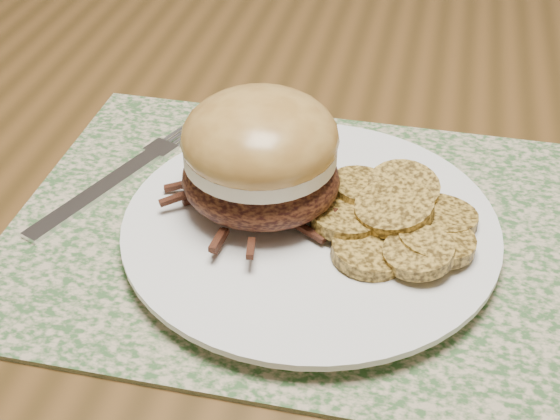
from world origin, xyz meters
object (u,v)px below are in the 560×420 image
(dinner_plate, at_px, (310,230))
(fork, at_px, (121,176))
(pork_sandwich, at_px, (260,155))
(dining_table, at_px, (466,209))

(dinner_plate, height_order, fork, dinner_plate)
(pork_sandwich, bearing_deg, dining_table, 53.00)
(pork_sandwich, distance_m, fork, 0.14)
(pork_sandwich, xyz_separation_m, fork, (-0.13, 0.03, -0.06))
(dinner_plate, distance_m, pork_sandwich, 0.07)
(dining_table, bearing_deg, dinner_plate, -124.66)
(dining_table, distance_m, pork_sandwich, 0.27)
(fork, bearing_deg, dining_table, 46.89)
(pork_sandwich, height_order, fork, pork_sandwich)
(pork_sandwich, bearing_deg, dinner_plate, -9.82)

